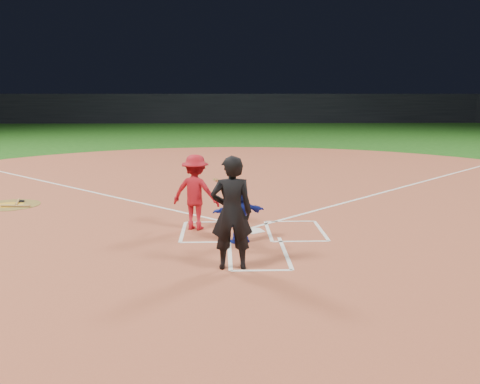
{
  "coord_description": "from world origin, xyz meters",
  "views": [
    {
      "loc": [
        -0.7,
        -11.88,
        3.09
      ],
      "look_at": [
        -0.3,
        -0.4,
        1.0
      ],
      "focal_mm": 40.0,
      "sensor_mm": 36.0,
      "label": 1
    }
  ],
  "objects_px": {
    "umpire": "(232,213)",
    "on_deck_circle": "(9,205)",
    "batter_at_plate": "(196,192)",
    "catcher": "(240,214)",
    "home_plate": "(252,231)"
  },
  "relations": [
    {
      "from": "on_deck_circle",
      "to": "catcher",
      "type": "relative_size",
      "value": 1.38
    },
    {
      "from": "umpire",
      "to": "on_deck_circle",
      "type": "bearing_deg",
      "value": -45.86
    },
    {
      "from": "home_plate",
      "to": "umpire",
      "type": "bearing_deg",
      "value": 78.71
    },
    {
      "from": "umpire",
      "to": "home_plate",
      "type": "bearing_deg",
      "value": -104.09
    },
    {
      "from": "home_plate",
      "to": "umpire",
      "type": "relative_size",
      "value": 0.29
    },
    {
      "from": "batter_at_plate",
      "to": "umpire",
      "type": "bearing_deg",
      "value": -75.0
    },
    {
      "from": "umpire",
      "to": "batter_at_plate",
      "type": "xyz_separation_m",
      "value": [
        -0.78,
        2.89,
        -0.15
      ]
    },
    {
      "from": "catcher",
      "to": "batter_at_plate",
      "type": "height_order",
      "value": "batter_at_plate"
    },
    {
      "from": "on_deck_circle",
      "to": "umpire",
      "type": "bearing_deg",
      "value": -43.06
    },
    {
      "from": "on_deck_circle",
      "to": "batter_at_plate",
      "type": "distance_m",
      "value": 6.22
    },
    {
      "from": "on_deck_circle",
      "to": "batter_at_plate",
      "type": "bearing_deg",
      "value": -28.13
    },
    {
      "from": "home_plate",
      "to": "catcher",
      "type": "distance_m",
      "value": 1.13
    },
    {
      "from": "on_deck_circle",
      "to": "catcher",
      "type": "bearing_deg",
      "value": -32.34
    },
    {
      "from": "catcher",
      "to": "batter_at_plate",
      "type": "distance_m",
      "value": 1.54
    },
    {
      "from": "home_plate",
      "to": "catcher",
      "type": "xyz_separation_m",
      "value": [
        -0.32,
        -0.9,
        0.61
      ]
    }
  ]
}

